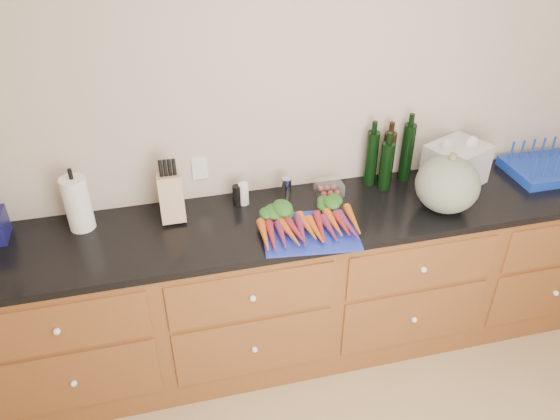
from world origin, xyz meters
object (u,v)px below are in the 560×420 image
object	(u,v)px
paper_towel	(78,204)
tomato_box	(329,188)
cutting_board	(309,232)
dish_rack	(546,167)
squash	(447,184)
carrots	(307,222)
knife_block	(171,198)

from	to	relation	value
paper_towel	tomato_box	world-z (taller)	paper_towel
cutting_board	dish_rack	size ratio (longest dim) A/B	1.08
tomato_box	squash	bearing A→B (deg)	-27.96
carrots	cutting_board	bearing A→B (deg)	-90.00
carrots	knife_block	xyz separation A→B (m)	(-0.64, 0.26, 0.08)
tomato_box	carrots	bearing A→B (deg)	-125.64
tomato_box	cutting_board	bearing A→B (deg)	-122.31
cutting_board	carrots	xyz separation A→B (m)	(-0.00, 0.04, 0.03)
cutting_board	knife_block	distance (m)	0.72
cutting_board	tomato_box	distance (m)	0.39
tomato_box	dish_rack	distance (m)	1.30
cutting_board	paper_towel	bearing A→B (deg)	163.67
cutting_board	squash	xyz separation A→B (m)	(0.75, 0.04, 0.14)
dish_rack	paper_towel	bearing A→B (deg)	178.24
carrots	tomato_box	world-z (taller)	carrots
cutting_board	dish_rack	bearing A→B (deg)	9.06
paper_towel	carrots	bearing A→B (deg)	-14.43
cutting_board	dish_rack	distance (m)	1.52
dish_rack	carrots	bearing A→B (deg)	-172.39
dish_rack	knife_block	bearing A→B (deg)	178.40
tomato_box	dish_rack	size ratio (longest dim) A/B	0.33
tomato_box	knife_block	bearing A→B (deg)	-177.98
cutting_board	dish_rack	world-z (taller)	dish_rack
carrots	squash	world-z (taller)	squash
paper_towel	knife_block	xyz separation A→B (m)	(0.45, -0.02, -0.02)
knife_block	tomato_box	world-z (taller)	knife_block
carrots	tomato_box	xyz separation A→B (m)	(0.21, 0.29, -0.01)
cutting_board	tomato_box	size ratio (longest dim) A/B	3.23
paper_towel	squash	bearing A→B (deg)	-8.55
paper_towel	tomato_box	bearing A→B (deg)	0.44
cutting_board	tomato_box	bearing A→B (deg)	57.69
squash	knife_block	size ratio (longest dim) A/B	1.37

